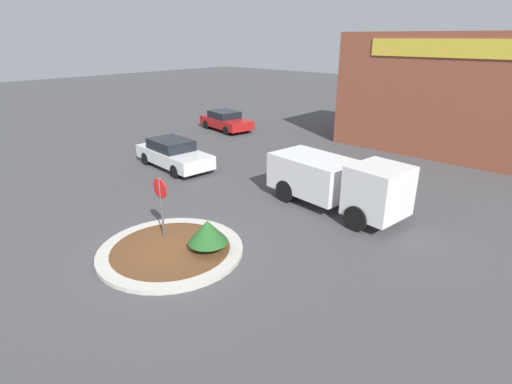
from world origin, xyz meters
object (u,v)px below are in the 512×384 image
object	(u,v)px
utility_truck	(336,181)
parked_sedan_white	(173,154)
parked_sedan_red	(226,121)
stop_sign	(161,198)

from	to	relation	value
utility_truck	parked_sedan_white	world-z (taller)	utility_truck
parked_sedan_red	parked_sedan_white	distance (m)	9.18
stop_sign	parked_sedan_red	distance (m)	17.03
utility_truck	parked_sedan_white	xyz separation A→B (m)	(-9.10, -0.95, -0.44)
utility_truck	parked_sedan_white	distance (m)	9.16
stop_sign	parked_sedan_white	bearing A→B (deg)	140.58
utility_truck	parked_sedan_red	world-z (taller)	utility_truck
utility_truck	parked_sedan_red	xyz separation A→B (m)	(-13.54, 7.09, -0.49)
parked_sedan_white	stop_sign	bearing A→B (deg)	-33.77
stop_sign	utility_truck	size ratio (longest dim) A/B	0.38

